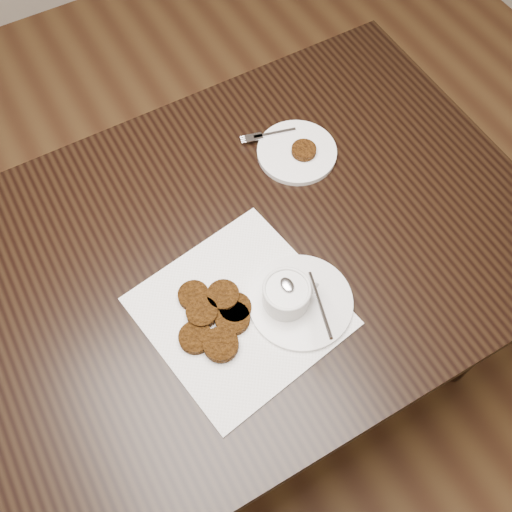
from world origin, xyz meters
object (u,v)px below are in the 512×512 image
Objects in this scene: table at (233,324)px; sauce_ramekin at (287,288)px; napkin at (240,311)px; plate_empty at (300,302)px; plate_with_patty at (297,150)px.

sauce_ramekin reaches higher than table.
napkin is (-0.04, -0.12, 0.38)m from table.
table is 0.42m from plate_empty.
table is at bearing 113.04° from plate_empty.
plate_with_patty reaches higher than plate_empty.
plate_empty is at bearing -66.96° from table.
plate_with_patty is (0.21, 0.30, -0.05)m from sauce_ramekin.
sauce_ramekin is 0.37m from plate_with_patty.
sauce_ramekin is 0.07m from plate_empty.
napkin is 0.12m from plate_empty.
plate_empty reaches higher than table.
plate_empty is (0.11, -0.04, 0.00)m from napkin.
plate_with_patty is at bearing 42.74° from napkin.
plate_empty is (-0.19, -0.32, -0.01)m from plate_with_patty.
sauce_ramekin is at bearing -18.27° from napkin.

